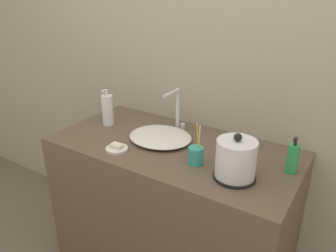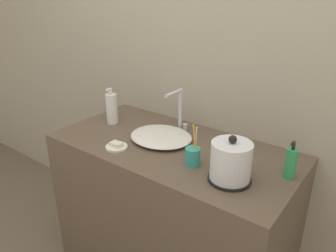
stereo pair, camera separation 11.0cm
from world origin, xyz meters
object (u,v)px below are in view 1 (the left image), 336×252
shampoo_bottle (108,110)px  toothbrush_cup (196,155)px  faucet (177,108)px  lotion_bottle (293,158)px  electric_kettle (236,161)px

shampoo_bottle → toothbrush_cup: bearing=-11.4°
faucet → lotion_bottle: (0.65, -0.12, -0.07)m
faucet → toothbrush_cup: bearing=-45.8°
lotion_bottle → toothbrush_cup: bearing=-157.8°
faucet → toothbrush_cup: size_ratio=1.17×
electric_kettle → shampoo_bottle: 0.86m
electric_kettle → lotion_bottle: bearing=43.0°
faucet → toothbrush_cup: (0.27, -0.28, -0.09)m
faucet → electric_kettle: bearing=-32.5°
faucet → lotion_bottle: size_ratio=1.43×
shampoo_bottle → lotion_bottle: bearing=1.4°
electric_kettle → faucet: bearing=147.5°
faucet → electric_kettle: 0.55m
faucet → electric_kettle: faucet is taller
electric_kettle → lotion_bottle: size_ratio=1.23×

